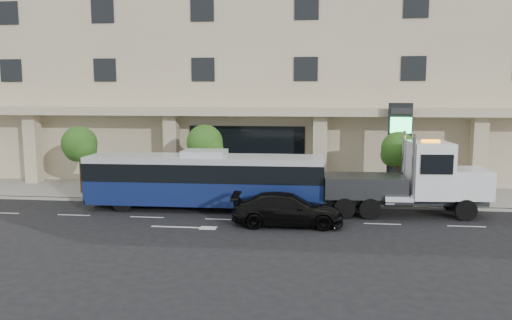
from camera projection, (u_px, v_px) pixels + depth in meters
The scene contains 11 objects.
ground at pixel (228, 212), 26.98m from camera, with size 120.00×120.00×0.00m, color black.
sidewalk at pixel (241, 193), 31.89m from camera, with size 120.00×6.00×0.15m, color gray.
curb at pixel (233, 203), 28.94m from camera, with size 120.00×0.30×0.15m, color gray.
convention_center at pixel (258, 49), 40.82m from camera, with size 60.00×17.60×20.00m.
tree_left at pixel (80, 146), 31.21m from camera, with size 2.27×2.20×4.22m.
tree_mid at pixel (205, 145), 30.30m from camera, with size 2.28×2.20×4.38m.
tree_right at pixel (399, 151), 29.04m from camera, with size 2.10×2.00×4.04m.
city_bus at pixel (205, 179), 27.63m from camera, with size 13.07×2.94×3.30m.
tow_truck at pixel (412, 181), 26.21m from camera, with size 9.67×2.79×4.39m.
black_sedan at pixel (287, 209), 24.31m from camera, with size 2.20×5.42×1.57m, color black.
signage_pylon at pixel (399, 149), 30.28m from camera, with size 1.48×0.77×5.67m.
Camera 1 is at (4.49, -26.01, 6.44)m, focal length 35.00 mm.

